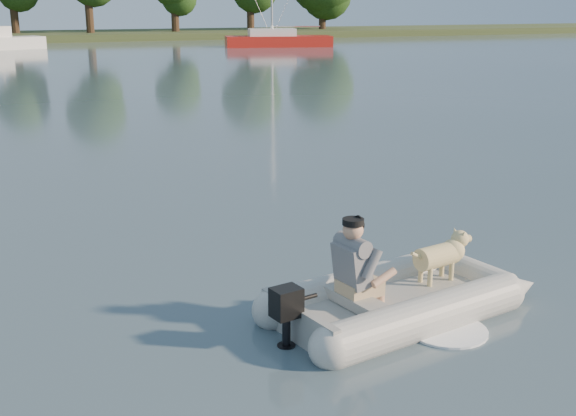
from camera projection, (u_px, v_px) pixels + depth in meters
name	position (u px, v px, depth m)	size (l,w,h in m)	color
water	(331.00, 312.00, 7.93)	(160.00, 160.00, 0.00)	slate
shore_bank	(46.00, 37.00, 63.61)	(160.00, 12.00, 0.70)	#47512D
dinghy	(401.00, 266.00, 7.82)	(4.34, 3.17, 1.26)	#A3A49F
man	(354.00, 261.00, 7.47)	(0.65, 0.56, 0.97)	slate
dog	(437.00, 260.00, 8.18)	(0.84, 0.30, 0.56)	tan
outboard_motor	(286.00, 320.00, 7.09)	(0.37, 0.26, 0.71)	black
motorboat	(3.00, 34.00, 50.36)	(5.56, 2.14, 2.35)	white
sailboat	(277.00, 40.00, 53.72)	(8.16, 3.88, 10.80)	#B11C14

